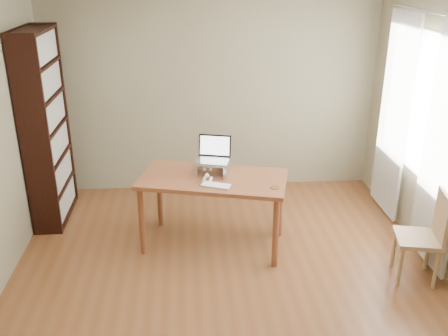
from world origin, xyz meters
TOP-DOWN VIEW (x-y plane):
  - room at (0.03, 0.01)m, footprint 4.04×4.54m
  - bookshelf at (-1.83, 1.55)m, footprint 0.30×0.90m
  - curtains at (1.92, 0.80)m, footprint 0.03×1.90m
  - desk at (-0.09, 0.77)m, footprint 1.56×1.05m
  - laptop_stand at (-0.09, 0.85)m, footprint 0.32×0.25m
  - laptop at (-0.09, 0.91)m, footprint 0.37×0.35m
  - keyboard at (-0.07, 0.55)m, footprint 0.31×0.23m
  - coaster at (0.47, 0.48)m, footprint 0.09×0.09m
  - cat at (-0.12, 0.88)m, footprint 0.24×0.48m
  - chair at (1.77, 0.04)m, footprint 0.45×0.45m

SIDE VIEW (x-z plane):
  - chair at x=1.77m, z-range 0.03..0.89m
  - desk at x=-0.09m, z-range 0.28..1.03m
  - coaster at x=0.47m, z-range 0.75..0.76m
  - keyboard at x=-0.07m, z-range 0.75..0.77m
  - cat at x=-0.12m, z-range 0.74..0.88m
  - laptop_stand at x=-0.09m, z-range 0.77..0.90m
  - laptop at x=-0.09m, z-range 0.83..1.06m
  - bookshelf at x=-1.83m, z-range 0.00..2.10m
  - curtains at x=1.92m, z-range 0.05..2.29m
  - room at x=0.03m, z-range -0.02..2.62m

